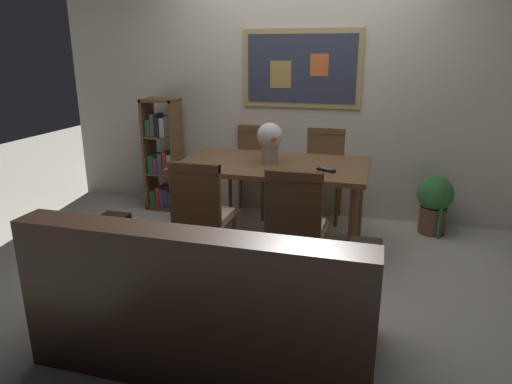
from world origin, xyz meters
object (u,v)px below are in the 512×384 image
(dining_chair_far_left, at_px, (253,163))
(bookshelf, at_px, (164,158))
(tv_remote, at_px, (326,170))
(dining_chair_far_right, at_px, (324,166))
(potted_ivy, at_px, (434,202))
(dining_table, at_px, (273,173))
(leather_couch, at_px, (207,305))
(flower_vase, at_px, (270,140))
(dining_chair_near_left, at_px, (201,209))
(dining_chair_near_right, at_px, (296,220))

(dining_chair_far_left, bearing_deg, bookshelf, -172.32)
(bookshelf, height_order, tv_remote, bookshelf)
(dining_chair_far_right, distance_m, potted_ivy, 1.10)
(dining_table, bearing_deg, leather_couch, -88.92)
(tv_remote, bearing_deg, dining_chair_far_right, 98.24)
(flower_vase, bearing_deg, potted_ivy, 24.05)
(dining_chair_far_left, xyz_separation_m, potted_ivy, (1.79, -0.12, -0.23))
(leather_couch, bearing_deg, potted_ivy, 58.94)
(potted_ivy, relative_size, tv_remote, 3.57)
(dining_chair_near_left, xyz_separation_m, bookshelf, (-1.00, 1.39, 0.02))
(dining_chair_far_left, xyz_separation_m, dining_chair_near_left, (0.04, -1.52, 0.00))
(bookshelf, bearing_deg, dining_chair_far_left, 7.68)
(dining_chair_near_left, height_order, bookshelf, bookshelf)
(dining_chair_near_right, relative_size, potted_ivy, 1.60)
(dining_chair_near_left, bearing_deg, dining_chair_far_right, 66.20)
(bookshelf, height_order, potted_ivy, bookshelf)
(dining_chair_near_right, relative_size, dining_chair_far_right, 1.00)
(flower_vase, relative_size, tv_remote, 2.16)
(dining_chair_near_right, xyz_separation_m, dining_chair_near_left, (-0.71, 0.04, 0.00))
(tv_remote, bearing_deg, dining_chair_near_right, -100.37)
(dining_chair_near_right, bearing_deg, bookshelf, 140.18)
(leather_couch, bearing_deg, tv_remote, 73.26)
(tv_remote, bearing_deg, dining_chair_near_left, -144.04)
(dining_chair_far_left, bearing_deg, dining_table, -62.53)
(dining_chair_far_right, xyz_separation_m, dining_chair_near_left, (-0.69, -1.57, 0.00))
(dining_chair_near_right, xyz_separation_m, dining_chair_far_right, (-0.02, 1.60, 0.00))
(dining_chair_far_left, relative_size, flower_vase, 2.65)
(bookshelf, relative_size, potted_ivy, 2.08)
(dining_chair_far_right, bearing_deg, dining_chair_far_left, -176.49)
(dining_chair_near_right, relative_size, flower_vase, 2.65)
(dining_chair_far_right, distance_m, flower_vase, 0.97)
(dining_chair_far_left, distance_m, leather_couch, 2.44)
(potted_ivy, distance_m, flower_vase, 1.68)
(flower_vase, bearing_deg, leather_couch, -87.90)
(bookshelf, bearing_deg, dining_chair_near_left, -54.30)
(potted_ivy, bearing_deg, bookshelf, -179.88)
(dining_table, bearing_deg, dining_chair_far_left, 117.47)
(dining_table, xyz_separation_m, dining_chair_far_left, (-0.40, 0.76, -0.11))
(dining_chair_near_right, distance_m, dining_chair_far_left, 1.73)
(dining_chair_far_right, relative_size, leather_couch, 0.51)
(bookshelf, distance_m, flower_vase, 1.52)
(dining_chair_far_right, distance_m, tv_remote, 1.00)
(dining_chair_far_left, height_order, dining_chair_near_left, same)
(dining_chair_near_left, height_order, leather_couch, dining_chair_near_left)
(dining_chair_near_right, xyz_separation_m, potted_ivy, (1.04, 1.43, -0.23))
(dining_chair_far_right, height_order, bookshelf, bookshelf)
(dining_chair_far_right, height_order, tv_remote, dining_chair_far_right)
(tv_remote, bearing_deg, dining_chair_far_left, 133.44)
(dining_table, xyz_separation_m, potted_ivy, (1.40, 0.64, -0.34))
(dining_chair_near_right, relative_size, dining_chair_far_left, 1.00)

